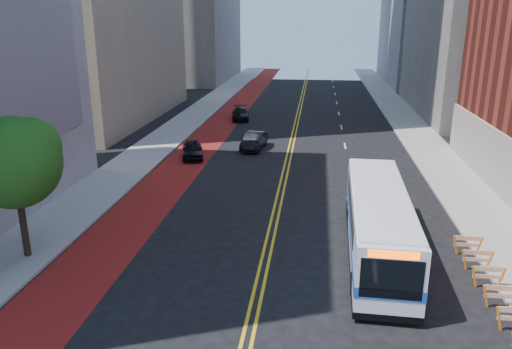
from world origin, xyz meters
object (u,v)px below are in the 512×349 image
at_px(car_a, 192,150).
at_px(car_b, 254,141).
at_px(street_tree, 15,159).
at_px(car_c, 240,114).
at_px(transit_bus, 378,222).

height_order(car_a, car_b, car_b).
relative_size(street_tree, car_c, 1.47).
xyz_separation_m(street_tree, car_a, (3.41, 18.44, -4.22)).
height_order(car_b, car_c, car_b).
relative_size(car_a, car_c, 0.88).
distance_m(transit_bus, car_b, 21.24).
bearing_deg(car_a, transit_bus, -65.47).
distance_m(car_b, car_c, 13.28).
bearing_deg(car_b, street_tree, -103.62).
height_order(street_tree, car_b, street_tree).
bearing_deg(street_tree, car_c, 82.00).
bearing_deg(transit_bus, car_a, 130.91).
relative_size(car_b, car_c, 0.97).
height_order(transit_bus, car_b, transit_bus).
bearing_deg(car_c, street_tree, -107.50).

